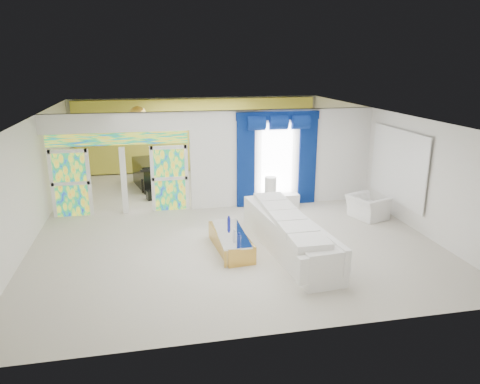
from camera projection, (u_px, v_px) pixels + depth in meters
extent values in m
plane|color=#B7AF9E|center=(222.00, 217.00, 13.26)|extent=(12.00, 12.00, 0.00)
cube|color=white|center=(284.00, 157.00, 14.19)|extent=(5.70, 0.18, 3.00)
cube|color=white|center=(117.00, 122.00, 12.89)|extent=(4.30, 0.18, 0.55)
cube|color=#994C3F|center=(71.00, 183.00, 13.10)|extent=(0.95, 0.04, 2.00)
cube|color=#994C3F|center=(170.00, 178.00, 13.65)|extent=(0.95, 0.04, 2.00)
cube|color=#994C3F|center=(118.00, 139.00, 13.02)|extent=(4.00, 0.05, 0.35)
cube|color=white|center=(277.00, 160.00, 14.06)|extent=(1.00, 0.02, 2.30)
cube|color=#030F45|center=(246.00, 163.00, 13.86)|extent=(0.55, 0.10, 2.80)
cube|color=#030F45|center=(308.00, 160.00, 14.24)|extent=(0.55, 0.10, 2.80)
cube|color=#030F45|center=(278.00, 116.00, 13.65)|extent=(2.60, 0.12, 0.25)
cube|color=white|center=(398.00, 166.00, 12.83)|extent=(0.04, 2.70, 1.90)
cube|color=gold|center=(198.00, 135.00, 18.38)|extent=(9.70, 0.12, 2.90)
cube|color=white|center=(288.00, 235.00, 10.84)|extent=(1.30, 4.27, 0.80)
cube|color=gold|center=(231.00, 242.00, 10.91)|extent=(0.83, 2.00, 0.43)
cube|color=white|center=(279.00, 201.00, 14.14)|extent=(1.20, 0.39, 0.40)
cylinder|color=silver|center=(270.00, 186.00, 13.95)|extent=(0.36, 0.36, 0.58)
imported|color=white|center=(367.00, 207.00, 13.11)|extent=(1.17, 1.25, 0.67)
cube|color=black|center=(158.00, 173.00, 16.44)|extent=(1.85, 2.19, 0.97)
cube|color=black|center=(160.00, 194.00, 15.03)|extent=(0.93, 0.53, 0.29)
cube|color=tan|center=(71.00, 190.00, 14.68)|extent=(0.53, 0.49, 0.78)
sphere|color=gold|center=(138.00, 115.00, 15.27)|extent=(0.60, 0.60, 0.60)
cylinder|color=silver|center=(235.00, 234.00, 10.62)|extent=(0.10, 0.10, 0.14)
cylinder|color=navy|center=(239.00, 239.00, 10.25)|extent=(0.09, 0.09, 0.20)
cylinder|color=navy|center=(229.00, 221.00, 11.37)|extent=(0.08, 0.08, 0.19)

